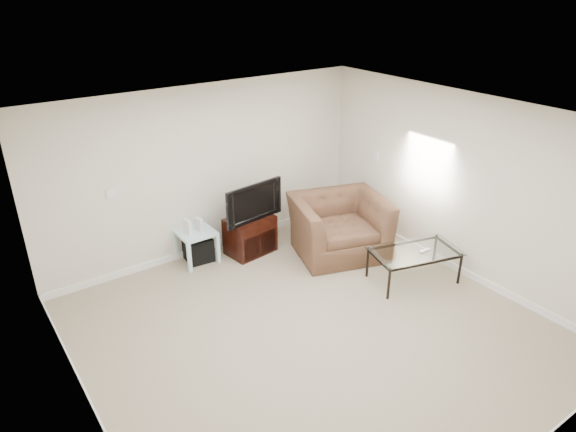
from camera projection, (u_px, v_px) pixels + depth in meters
floor at (313, 330)px, 6.07m from camera, size 5.00×5.00×0.00m
ceiling at (318, 123)px, 5.01m from camera, size 5.00×5.00×0.00m
wall_back at (207, 171)px, 7.38m from camera, size 5.00×0.02×2.50m
wall_left at (77, 318)px, 4.22m from camera, size 0.02×5.00×2.50m
wall_right at (462, 186)px, 6.85m from camera, size 0.02×5.00×2.50m
plate_back at (111, 193)px, 6.63m from camera, size 0.12×0.02×0.12m
plate_right_switch at (376, 156)px, 8.02m from camera, size 0.02×0.09×0.13m
plate_right_outlet at (385, 217)px, 8.21m from camera, size 0.02×0.08×0.12m
tv_stand at (250, 235)px, 7.67m from camera, size 0.74×0.56×0.57m
dvd_player at (251, 224)px, 7.57m from camera, size 0.39×0.30×0.05m
television at (250, 201)px, 7.41m from camera, size 0.93×0.30×0.57m
side_table at (197, 246)px, 7.45m from camera, size 0.50×0.50×0.48m
subwoofer at (198, 249)px, 7.51m from camera, size 0.40×0.40×0.37m
game_console at (188, 227)px, 7.22m from camera, size 0.06×0.16×0.22m
game_case at (199, 225)px, 7.33m from camera, size 0.06×0.14×0.19m
recliner at (339, 217)px, 7.55m from camera, size 1.53×1.23×1.16m
coffee_table at (413, 265)px, 6.98m from camera, size 1.30×0.95×0.46m
remote at (425, 250)px, 6.86m from camera, size 0.18×0.06×0.02m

